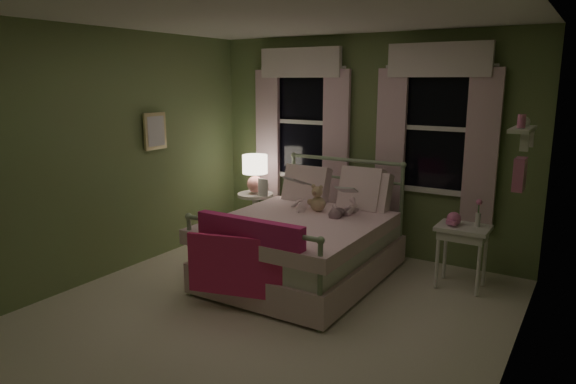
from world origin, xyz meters
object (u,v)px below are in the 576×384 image
Objects in this scene: teddy_bear at (318,200)px; nightstand_right at (463,236)px; table_lamp at (255,170)px; child_left at (303,183)px; nightstand_left at (256,211)px; child_right at (348,189)px; bed at (305,244)px.

teddy_bear is 0.47× the size of nightstand_right.
table_lamp is at bearing 176.90° from nightstand_right.
child_left is 1.81m from nightstand_right.
teddy_bear is 1.30m from nightstand_left.
nightstand_left is at bearing -9.37° from child_right.
nightstand_left is (-1.43, 0.30, -0.51)m from child_right.
bed reaches higher than nightstand_right.
nightstand_right is at bearing -169.86° from child_right.
nightstand_left is 2.64m from nightstand_right.
child_left is at bearing -19.13° from table_lamp.
nightstand_right is (1.20, 0.16, -0.38)m from child_right.
child_right reaches higher than bed.
child_left is 1.13× the size of nightstand_right.
nightstand_left is 0.54m from table_lamp.
child_left reaches higher than child_right.
bed reaches higher than table_lamp.
teddy_bear is 0.62× the size of table_lamp.
child_left is 0.35m from teddy_bear.
child_right is 1.27m from nightstand_right.
child_right is at bearing -11.93° from table_lamp.
teddy_bear is at bearing -21.81° from nightstand_left.
child_right is at bearing 57.61° from bed.
child_right reaches higher than nightstand_left.
bed is 4.21× the size of table_lamp.
child_right is 1.10× the size of nightstand_left.
child_right is at bearing 29.50° from teddy_bear.
table_lamp is at bearing -9.37° from child_right.
bed reaches higher than nightstand_left.
child_left reaches higher than nightstand_left.
nightstand_left is 1.34× the size of table_lamp.
teddy_bear is (-0.01, 0.27, 0.42)m from bed.
nightstand_left is 1.02× the size of nightstand_right.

